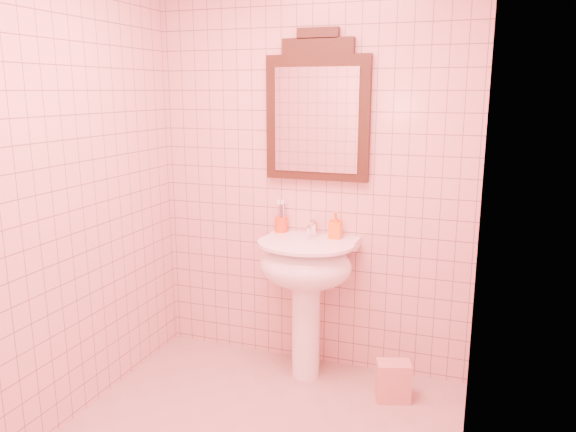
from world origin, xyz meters
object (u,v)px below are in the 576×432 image
at_px(pedestal_sink, 306,274).
at_px(soap_dispenser, 336,226).
at_px(mirror, 317,112).
at_px(toothbrush_cup, 281,224).
at_px(towel, 393,381).

distance_m(pedestal_sink, soap_dispenser, 0.34).
height_order(pedestal_sink, mirror, mirror).
distance_m(toothbrush_cup, soap_dispenser, 0.37).
bearing_deg(towel, mirror, 151.76).
distance_m(pedestal_sink, mirror, 0.97).
bearing_deg(pedestal_sink, toothbrush_cup, 141.44).
distance_m(toothbrush_cup, towel, 1.15).
height_order(pedestal_sink, towel, pedestal_sink).
relative_size(pedestal_sink, mirror, 0.98).
distance_m(mirror, toothbrush_cup, 0.73).
height_order(mirror, toothbrush_cup, mirror).
distance_m(mirror, towel, 1.63).
relative_size(mirror, toothbrush_cup, 4.84).
bearing_deg(mirror, toothbrush_cup, -173.78).
relative_size(mirror, soap_dispenser, 5.52).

